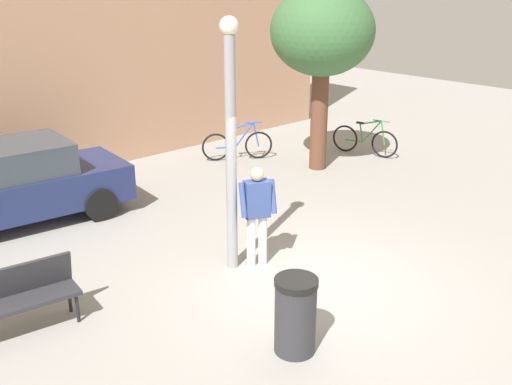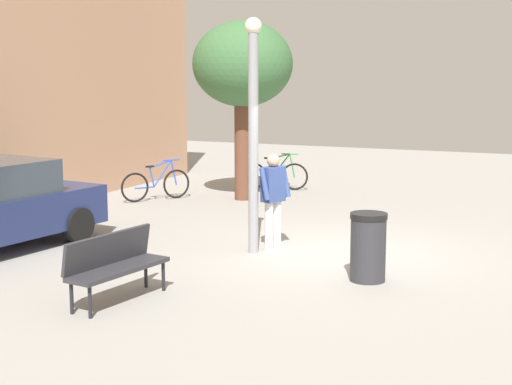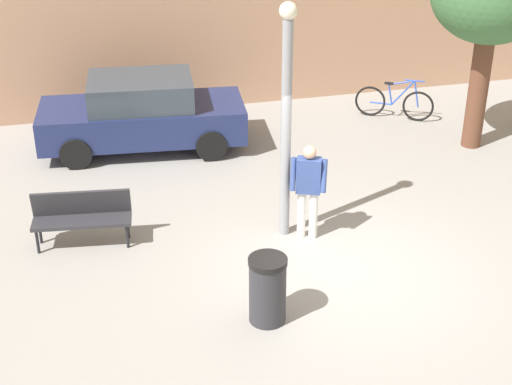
% 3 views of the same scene
% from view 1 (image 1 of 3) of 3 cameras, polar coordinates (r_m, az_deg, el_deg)
% --- Properties ---
extents(ground_plane, '(36.00, 36.00, 0.00)m').
position_cam_1_polar(ground_plane, '(9.29, 5.71, -8.79)').
color(ground_plane, gray).
extents(building_facade, '(16.07, 2.00, 7.70)m').
position_cam_1_polar(building_facade, '(15.13, -19.57, 16.76)').
color(building_facade, tan).
rests_on(building_facade, ground_plane).
extents(lamppost, '(0.28, 0.28, 3.94)m').
position_cam_1_polar(lamppost, '(9.00, -2.43, 5.32)').
color(lamppost, gray).
rests_on(lamppost, ground_plane).
extents(person_by_lamppost, '(0.63, 0.44, 1.67)m').
position_cam_1_polar(person_by_lamppost, '(9.44, 0.10, -1.67)').
color(person_by_lamppost, white).
rests_on(person_by_lamppost, ground_plane).
extents(park_bench, '(1.65, 0.68, 0.92)m').
position_cam_1_polar(park_bench, '(8.50, -22.12, -9.05)').
color(park_bench, '#2D2D33').
rests_on(park_bench, ground_plane).
extents(plaza_tree, '(2.38, 2.38, 4.27)m').
position_cam_1_polar(plaza_tree, '(14.03, 6.36, 14.84)').
color(plaza_tree, brown).
rests_on(plaza_tree, ground_plane).
extents(bicycle_blue, '(1.55, 1.01, 0.97)m').
position_cam_1_polar(bicycle_blue, '(15.16, -1.77, 4.57)').
color(bicycle_blue, black).
rests_on(bicycle_blue, ground_plane).
extents(bicycle_green, '(0.52, 1.76, 0.97)m').
position_cam_1_polar(bicycle_green, '(15.84, 10.38, 4.94)').
color(bicycle_green, black).
rests_on(bicycle_green, ground_plane).
extents(parked_car_navy, '(4.36, 2.17, 1.55)m').
position_cam_1_polar(parked_car_navy, '(12.03, -22.29, 0.72)').
color(parked_car_navy, navy).
rests_on(parked_car_navy, ground_plane).
extents(trash_bin, '(0.55, 0.55, 1.01)m').
position_cam_1_polar(trash_bin, '(7.55, 3.79, -11.64)').
color(trash_bin, '#2D2D33').
rests_on(trash_bin, ground_plane).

